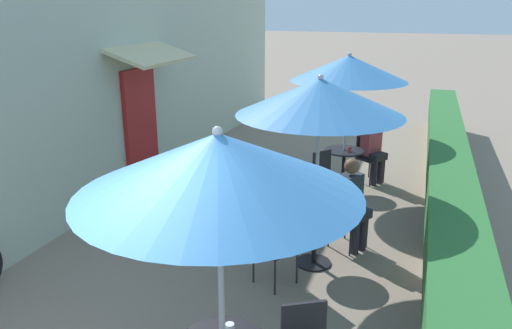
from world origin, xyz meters
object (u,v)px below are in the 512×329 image
Objects in this scene: patio_table_far at (344,163)px; seated_patron_far_left at (373,146)px; cafe_chair_far_right at (317,170)px; coffee_cup_near at (230,329)px; cafe_chair_mid_left at (344,210)px; patio_umbrella_far at (349,68)px; patio_table_mid at (315,228)px; cafe_chair_mid_right at (280,245)px; patio_umbrella_mid at (320,97)px; patio_umbrella_near at (218,165)px; cafe_chair_far_left at (368,154)px; coffee_cup_mid at (324,208)px; coffee_cup_far at (349,149)px; seated_patron_mid_left at (352,200)px.

seated_patron_far_left is (0.44, 0.53, 0.19)m from patio_table_far.
coffee_cup_near is at bearing -139.44° from cafe_chair_far_right.
cafe_chair_mid_left is 2.70m from seated_patron_far_left.
cafe_chair_mid_left is 0.36× the size of patio_umbrella_far.
patio_table_mid is 2.80m from patio_table_far.
cafe_chair_mid_right is 2.84m from cafe_chair_far_right.
patio_umbrella_mid is 1.00× the size of patio_umbrella_far.
cafe_chair_far_left is at bearing 86.42° from patio_umbrella_near.
patio_umbrella_far is 2.75× the size of cafe_chair_far_left.
patio_table_mid is at bearing 87.42° from coffee_cup_near.
cafe_chair_mid_right is (-0.27, -0.64, 0.02)m from patio_table_mid.
cafe_chair_mid_right reaches higher than coffee_cup_near.
coffee_cup_near is (0.01, 0.13, -1.36)m from patio_umbrella_near.
patio_umbrella_mid reaches higher than cafe_chair_mid_right.
coffee_cup_near is 4.79m from cafe_chair_far_right.
patio_table_mid is 0.83× the size of cafe_chair_mid_right.
cafe_chair_mid_right is at bearing -119.52° from coffee_cup_mid.
patio_table_mid is at bearing 6.37° from cafe_chair_mid_left.
cafe_chair_far_left is 1.00× the size of cafe_chair_far_right.
patio_umbrella_far reaches higher than cafe_chair_mid_right.
patio_umbrella_mid is 3.04m from coffee_cup_far.
patio_table_far is at bearing 93.95° from coffee_cup_mid.
coffee_cup_far is at bearing 89.89° from patio_table_mid.
patio_umbrella_near is 5.73m from patio_table_far.
patio_umbrella_near is at bearing -94.77° from coffee_cup_mid.
seated_patron_mid_left is at bearing -116.98° from cafe_chair_far_right.
patio_umbrella_near is at bearing -92.66° from patio_umbrella_mid.
patio_table_far is at bearing -2.95° from seated_patron_far_left.
seated_patron_far_left is (0.08, 2.69, 0.17)m from cafe_chair_mid_left.
cafe_chair_far_right is 9.67× the size of coffee_cup_far.
cafe_chair_mid_right is 9.67× the size of coffee_cup_mid.
seated_patron_mid_left is at bearing -78.39° from patio_table_far.
patio_umbrella_mid is 1.75m from cafe_chair_mid_left.
seated_patron_far_left is at bearing 90.00° from cafe_chair_far_left.
patio_umbrella_near is 5.50m from patio_umbrella_far.
patio_umbrella_near reaches higher than coffee_cup_far.
patio_umbrella_near is at bearing 33.09° from cafe_chair_far_left.
cafe_chair_far_left is 1.38m from cafe_chair_far_right.
patio_umbrella_mid reaches higher than cafe_chair_far_right.
patio_umbrella_near is 2.62m from cafe_chair_mid_right.
cafe_chair_mid_left is 1.00× the size of cafe_chair_far_left.
seated_patron_far_left is (0.47, 6.02, -1.44)m from patio_umbrella_near.
cafe_chair_mid_right is at bearing -92.90° from patio_table_far.
cafe_chair_far_right reaches higher than coffee_cup_near.
patio_table_far is 8.06× the size of coffee_cup_far.
patio_umbrella_far is 1.75m from cafe_chair_far_left.
patio_umbrella_mid is 3.29× the size of patio_table_far.
patio_umbrella_far is 1.60m from seated_patron_far_left.
coffee_cup_near is at bearing 20.39° from seated_patron_mid_left.
patio_umbrella_mid reaches higher than patio_table_far.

